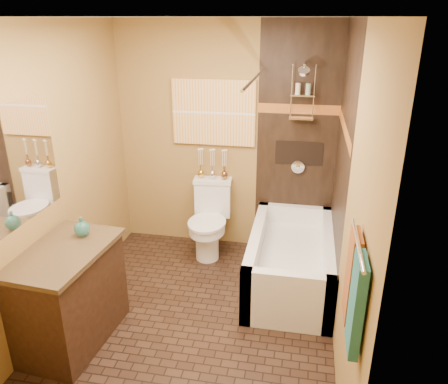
% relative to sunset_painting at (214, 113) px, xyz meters
% --- Properties ---
extents(floor, '(3.00, 3.00, 0.00)m').
position_rel_sunset_painting_xyz_m(floor, '(0.12, -1.48, -1.55)').
color(floor, black).
rests_on(floor, ground).
extents(wall_left, '(0.02, 3.00, 2.50)m').
position_rel_sunset_painting_xyz_m(wall_left, '(-1.08, -1.48, -0.30)').
color(wall_left, olive).
rests_on(wall_left, floor).
extents(wall_right, '(0.02, 3.00, 2.50)m').
position_rel_sunset_painting_xyz_m(wall_right, '(1.32, -1.48, -0.30)').
color(wall_right, olive).
rests_on(wall_right, floor).
extents(wall_back, '(2.40, 0.02, 2.50)m').
position_rel_sunset_painting_xyz_m(wall_back, '(0.12, 0.02, -0.30)').
color(wall_back, olive).
rests_on(wall_back, floor).
extents(wall_front, '(2.40, 0.02, 2.50)m').
position_rel_sunset_painting_xyz_m(wall_front, '(0.12, -2.98, -0.30)').
color(wall_front, olive).
rests_on(wall_front, floor).
extents(ceiling, '(3.00, 3.00, 0.00)m').
position_rel_sunset_painting_xyz_m(ceiling, '(0.12, -1.48, 0.95)').
color(ceiling, silver).
rests_on(ceiling, wall_back).
extents(alcove_tile_back, '(0.85, 0.01, 2.50)m').
position_rel_sunset_painting_xyz_m(alcove_tile_back, '(0.90, 0.01, -0.30)').
color(alcove_tile_back, black).
rests_on(alcove_tile_back, wall_back).
extents(alcove_tile_right, '(0.01, 1.50, 2.50)m').
position_rel_sunset_painting_xyz_m(alcove_tile_right, '(1.31, -0.73, -0.30)').
color(alcove_tile_right, black).
rests_on(alcove_tile_right, wall_right).
extents(mosaic_band_back, '(0.85, 0.01, 0.10)m').
position_rel_sunset_painting_xyz_m(mosaic_band_back, '(0.90, 0.00, 0.07)').
color(mosaic_band_back, '#91451A').
rests_on(mosaic_band_back, alcove_tile_back).
extents(mosaic_band_right, '(0.01, 1.50, 0.10)m').
position_rel_sunset_painting_xyz_m(mosaic_band_right, '(1.30, -0.73, 0.07)').
color(mosaic_band_right, '#91451A').
rests_on(mosaic_band_right, alcove_tile_right).
extents(alcove_niche, '(0.50, 0.01, 0.25)m').
position_rel_sunset_painting_xyz_m(alcove_niche, '(0.92, 0.01, -0.40)').
color(alcove_niche, black).
rests_on(alcove_niche, alcove_tile_back).
extents(shower_fixtures, '(0.24, 0.33, 1.16)m').
position_rel_sunset_painting_xyz_m(shower_fixtures, '(0.92, -0.10, 0.12)').
color(shower_fixtures, silver).
rests_on(shower_fixtures, floor).
extents(curtain_rod, '(0.03, 1.55, 0.03)m').
position_rel_sunset_painting_xyz_m(curtain_rod, '(0.52, -0.73, 0.47)').
color(curtain_rod, silver).
rests_on(curtain_rod, wall_back).
extents(towel_bar, '(0.02, 0.55, 0.02)m').
position_rel_sunset_painting_xyz_m(towel_bar, '(1.27, -2.53, -0.10)').
color(towel_bar, silver).
rests_on(towel_bar, wall_right).
extents(towel_teal, '(0.05, 0.22, 0.52)m').
position_rel_sunset_painting_xyz_m(towel_teal, '(1.28, -2.66, -0.37)').
color(towel_teal, '#1D6361').
rests_on(towel_teal, towel_bar).
extents(towel_rust, '(0.05, 0.22, 0.52)m').
position_rel_sunset_painting_xyz_m(towel_rust, '(1.28, -2.40, -0.37)').
color(towel_rust, brown).
rests_on(towel_rust, towel_bar).
extents(sunset_painting, '(0.90, 0.04, 0.70)m').
position_rel_sunset_painting_xyz_m(sunset_painting, '(0.00, 0.00, 0.00)').
color(sunset_painting, orange).
rests_on(sunset_painting, wall_back).
extents(vanity_mirror, '(0.01, 1.00, 0.90)m').
position_rel_sunset_painting_xyz_m(vanity_mirror, '(-1.06, -1.88, -0.05)').
color(vanity_mirror, white).
rests_on(vanity_mirror, wall_left).
extents(bathtub, '(0.80, 1.50, 0.55)m').
position_rel_sunset_painting_xyz_m(bathtub, '(0.92, -0.73, -1.33)').
color(bathtub, white).
rests_on(bathtub, floor).
extents(toilet, '(0.44, 0.64, 0.83)m').
position_rel_sunset_painting_xyz_m(toilet, '(-0.00, -0.27, -1.13)').
color(toilet, white).
rests_on(toilet, floor).
extents(vanity, '(0.65, 0.99, 0.84)m').
position_rel_sunset_painting_xyz_m(vanity, '(-0.80, -1.88, -1.13)').
color(vanity, black).
rests_on(vanity, floor).
extents(teal_bottle, '(0.13, 0.13, 0.20)m').
position_rel_sunset_painting_xyz_m(teal_bottle, '(-0.75, -1.63, -0.63)').
color(teal_bottle, '#257068').
rests_on(teal_bottle, vanity).
extents(bud_vases, '(0.34, 0.07, 0.33)m').
position_rel_sunset_painting_xyz_m(bud_vases, '(-0.00, -0.09, -0.54)').
color(bud_vases, gold).
rests_on(bud_vases, toilet).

